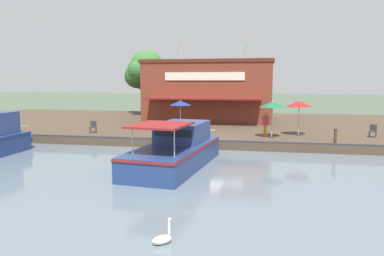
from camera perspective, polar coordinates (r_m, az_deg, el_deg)
name	(u,v)px	position (r m, az deg, el deg)	size (l,w,h in m)	color
ground_plane	(202,151)	(23.79, 1.50, -3.45)	(220.00, 220.00, 0.00)	#4C5B47
quay_deck	(222,126)	(34.52, 4.56, 0.36)	(22.00, 56.00, 0.60)	#4C3D2D
quay_edge_fender	(202,140)	(23.78, 1.54, -1.87)	(0.20, 50.40, 0.10)	#2D2D33
waterfront_restaurant	(210,91)	(36.77, 2.83, 5.72)	(9.59, 11.97, 7.83)	brown
patio_umbrella_mid_patio_right	(272,104)	(25.56, 12.15, 3.53)	(1.76, 1.76, 2.48)	#B7B7B7
patio_umbrella_near_quay_edge	(299,104)	(27.09, 16.05, 3.57)	(1.78, 1.78, 2.48)	#B7B7B7
patio_umbrella_by_entrance	(180,103)	(29.07, -1.78, 3.80)	(1.71, 1.71, 2.31)	#B7B7B7
cafe_chair_far_corner_seat	(93,126)	(28.45, -14.85, 0.25)	(0.52, 0.52, 0.85)	#2D2D33
cafe_chair_back_row_seat	(373,130)	(28.18, 25.86, -0.29)	(0.57, 0.57, 0.85)	#2D2D33
cafe_chair_mid_patio	(184,127)	(26.98, -1.26, 0.13)	(0.45, 0.45, 0.85)	#2D2D33
person_mid_patio	(265,122)	(26.22, 11.12, 0.93)	(0.45, 0.45, 1.60)	orange
motorboat_outer_channel	(180,148)	(19.64, -1.80, -3.14)	(9.14, 3.70, 2.38)	navy
mooring_post	(335,136)	(24.00, 21.00, -1.22)	(0.22, 0.22, 0.95)	#473323
swan	(163,239)	(10.39, -4.50, -16.45)	(0.57, 0.61, 0.69)	white
tree_downstream_bank	(145,69)	(41.41, -7.16, 8.98)	(3.87, 3.69, 7.11)	brown
tree_upstream_bank	(142,74)	(44.51, -7.65, 8.20)	(4.17, 3.98, 6.73)	brown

